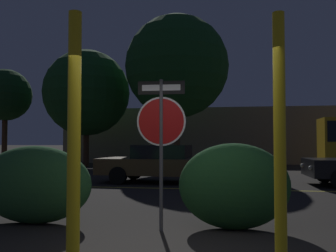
{
  "coord_description": "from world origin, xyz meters",
  "views": [
    {
      "loc": [
        0.64,
        -4.51,
        1.45
      ],
      "look_at": [
        -0.59,
        3.58,
        1.79
      ],
      "focal_mm": 40.0,
      "sensor_mm": 36.0,
      "label": 1
    }
  ],
  "objects": [
    {
      "name": "hedge_bush_1",
      "position": [
        -2.7,
        1.72,
        0.69
      ],
      "size": [
        2.11,
        0.85,
        1.37
      ],
      "primitive_type": "ellipsoid",
      "color": "#285B2D",
      "rests_on": "ground_plane"
    },
    {
      "name": "building_backdrop",
      "position": [
        2.15,
        21.61,
        1.83
      ],
      "size": [
        24.96,
        3.73,
        3.67
      ],
      "primitive_type": "cube",
      "color": "#7A6B5B",
      "rests_on": "ground_plane"
    },
    {
      "name": "tree_0",
      "position": [
        -12.54,
        16.35,
        4.25
      ],
      "size": [
        3.14,
        3.14,
        5.84
      ],
      "color": "#422D1E",
      "rests_on": "ground_plane"
    },
    {
      "name": "hedge_bush_2",
      "position": [
        0.79,
        1.8,
        0.71
      ],
      "size": [
        1.83,
        0.84,
        1.42
      ],
      "primitive_type": "ellipsoid",
      "color": "#1E4C23",
      "rests_on": "ground_plane"
    },
    {
      "name": "tree_2",
      "position": [
        -1.81,
        14.7,
        5.35
      ],
      "size": [
        5.38,
        5.38,
        8.05
      ],
      "color": "#422D1E",
      "rests_on": "ground_plane"
    },
    {
      "name": "yellow_pole_right",
      "position": [
        1.25,
        -0.21,
        1.45
      ],
      "size": [
        0.13,
        0.13,
        2.9
      ],
      "primitive_type": "cylinder",
      "color": "yellow",
      "rests_on": "ground_plane"
    },
    {
      "name": "tree_1",
      "position": [
        -7.27,
        16.11,
        4.26
      ],
      "size": [
        4.97,
        4.97,
        6.75
      ],
      "color": "#422D1E",
      "rests_on": "ground_plane"
    },
    {
      "name": "yellow_pole_left",
      "position": [
        -1.19,
        -0.15,
        1.53
      ],
      "size": [
        0.16,
        0.16,
        3.06
      ],
      "primitive_type": "cylinder",
      "color": "yellow",
      "rests_on": "ground_plane"
    },
    {
      "name": "passing_car_2",
      "position": [
        -1.42,
        8.47,
        0.68
      ],
      "size": [
        4.89,
        2.18,
        1.32
      ],
      "rotation": [
        0.0,
        0.0,
        -1.64
      ],
      "color": "brown",
      "rests_on": "ground_plane"
    },
    {
      "name": "road_center_stripe",
      "position": [
        0.0,
        6.94,
        0.0
      ],
      "size": [
        37.58,
        0.12,
        0.01
      ],
      "primitive_type": "cube",
      "color": "gold",
      "rests_on": "ground_plane"
    },
    {
      "name": "stop_sign",
      "position": [
        -0.39,
        1.53,
        1.73
      ],
      "size": [
        0.81,
        0.06,
        2.47
      ],
      "rotation": [
        0.0,
        0.0,
        0.03
      ],
      "color": "#4C4C51",
      "rests_on": "ground_plane"
    }
  ]
}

